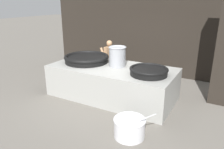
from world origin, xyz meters
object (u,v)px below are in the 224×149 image
(giant_wok_near, at_px, (87,58))
(stock_pot, at_px, (117,56))
(prep_bowl_vegetables, at_px, (130,127))
(giant_wok_far, at_px, (149,71))
(cook, at_px, (109,59))

(giant_wok_near, xyz_separation_m, stock_pot, (1.08, 0.07, 0.19))
(prep_bowl_vegetables, bearing_deg, giant_wok_near, 143.24)
(giant_wok_far, height_order, stock_pot, stock_pot)
(giant_wok_far, distance_m, prep_bowl_vegetables, 1.72)
(cook, bearing_deg, giant_wok_far, 158.25)
(giant_wok_far, relative_size, cook, 0.69)
(prep_bowl_vegetables, bearing_deg, stock_pot, 124.84)
(giant_wok_near, height_order, stock_pot, stock_pot)
(cook, xyz_separation_m, prep_bowl_vegetables, (2.14, -2.87, -0.57))
(giant_wok_far, height_order, cook, cook)
(giant_wok_near, distance_m, prep_bowl_vegetables, 3.03)
(giant_wok_far, xyz_separation_m, cook, (-1.99, 1.37, -0.25))
(giant_wok_near, distance_m, stock_pot, 1.09)
(giant_wok_near, height_order, giant_wok_far, giant_wok_near)
(giant_wok_near, relative_size, giant_wok_far, 1.39)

